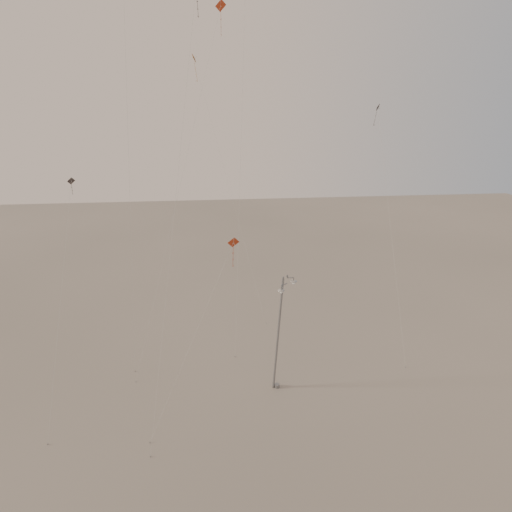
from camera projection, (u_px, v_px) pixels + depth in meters
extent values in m
plane|color=#9E9183|center=(256.00, 422.00, 29.65)|extent=(160.00, 160.00, 0.00)
cylinder|color=gray|center=(277.00, 386.00, 33.33)|extent=(0.44, 0.44, 0.30)
cylinder|color=gray|center=(278.00, 335.00, 31.68)|extent=(0.79, 0.18, 9.99)
cylinder|color=gray|center=(287.00, 276.00, 30.02)|extent=(0.14, 0.14, 0.18)
cylinder|color=gray|center=(290.00, 278.00, 30.10)|extent=(0.50, 0.09, 0.07)
cylinder|color=gray|center=(294.00, 279.00, 30.19)|extent=(0.06, 0.06, 0.30)
ellipsoid|color=#ADADA8|center=(294.00, 281.00, 30.24)|extent=(0.52, 0.52, 0.18)
cylinder|color=gray|center=(284.00, 284.00, 30.04)|extent=(0.54, 0.39, 0.07)
cylinder|color=gray|center=(281.00, 288.00, 29.92)|extent=(0.06, 0.06, 0.40)
ellipsoid|color=#ADADA8|center=(281.00, 290.00, 29.99)|extent=(0.52, 0.52, 0.18)
cylinder|color=beige|center=(130.00, 187.00, 32.17)|extent=(1.56, 4.65, 31.82)
cylinder|color=gray|center=(135.00, 371.00, 35.36)|extent=(0.06, 0.06, 0.10)
cylinder|color=#302928|center=(198.00, 6.00, 29.86)|extent=(0.09, 0.23, 1.53)
cylinder|color=beige|center=(174.00, 211.00, 27.97)|extent=(4.17, 13.51, 30.26)
cylinder|color=gray|center=(150.00, 456.00, 26.61)|extent=(0.06, 0.06, 0.10)
cylinder|color=beige|center=(240.00, 165.00, 35.31)|extent=(2.05, 7.71, 34.34)
cylinder|color=gray|center=(235.00, 356.00, 37.47)|extent=(0.06, 0.06, 0.10)
cube|color=#9B3016|center=(233.00, 242.00, 25.84)|extent=(0.78, 0.25, 0.74)
cylinder|color=#9B3016|center=(233.00, 257.00, 26.33)|extent=(0.08, 0.23, 1.45)
cylinder|color=beige|center=(190.00, 346.00, 26.79)|extent=(6.23, 2.29, 13.69)
cylinder|color=gray|center=(150.00, 442.00, 27.74)|extent=(0.06, 0.06, 0.10)
cube|color=#302928|center=(378.00, 108.00, 38.33)|extent=(0.45, 0.62, 0.70)
cylinder|color=#302928|center=(375.00, 119.00, 38.69)|extent=(0.21, 0.07, 1.36)
cylinder|color=beige|center=(391.00, 233.00, 37.12)|extent=(0.61, 10.71, 22.03)
cylinder|color=gray|center=(406.00, 367.00, 35.91)|extent=(0.06, 0.06, 0.10)
cube|color=#985119|center=(194.00, 58.00, 43.64)|extent=(0.37, 0.95, 0.90)
cylinder|color=#985119|center=(196.00, 72.00, 44.16)|extent=(0.30, 0.08, 1.99)
cylinder|color=beige|center=(230.00, 190.00, 43.51)|extent=(6.76, 10.97, 27.18)
cylinder|color=gray|center=(266.00, 323.00, 43.37)|extent=(0.06, 0.06, 0.10)
cube|color=#302928|center=(71.00, 181.00, 35.02)|extent=(0.66, 0.18, 0.65)
cylinder|color=#302928|center=(72.00, 189.00, 35.39)|extent=(0.10, 0.14, 0.94)
cylinder|color=beige|center=(61.00, 297.00, 31.31)|extent=(0.32, 13.81, 15.93)
cylinder|color=gray|center=(48.00, 444.00, 27.60)|extent=(0.06, 0.06, 0.10)
cube|color=#9B3016|center=(221.00, 6.00, 39.06)|extent=(1.09, 0.37, 1.06)
cylinder|color=#9B3016|center=(221.00, 24.00, 39.73)|extent=(0.05, 0.33, 2.17)
cylinder|color=beige|center=(181.00, 180.00, 36.52)|extent=(8.61, 15.97, 31.44)
cylinder|color=gray|center=(136.00, 382.00, 33.99)|extent=(0.06, 0.06, 0.10)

